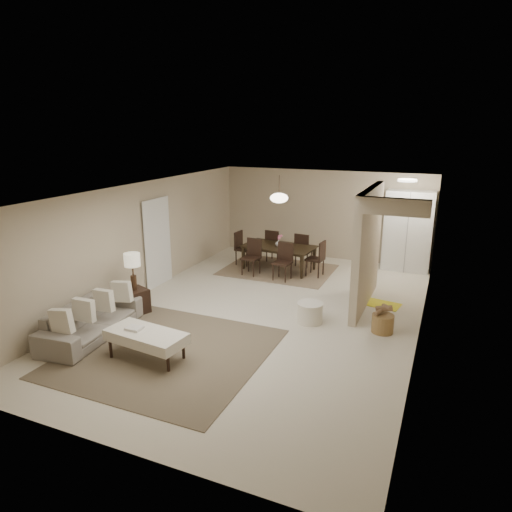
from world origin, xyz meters
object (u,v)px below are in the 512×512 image
at_px(sofa, 91,320).
at_px(side_table, 135,301).
at_px(wicker_basket, 383,324).
at_px(pantry_cabinet, 408,231).
at_px(dining_table, 278,258).
at_px(ottoman_bench, 146,337).
at_px(round_pouf, 310,313).

height_order(sofa, side_table, sofa).
height_order(sofa, wicker_basket, sofa).
relative_size(pantry_cabinet, dining_table, 1.13).
relative_size(pantry_cabinet, side_table, 4.18).
distance_m(ottoman_bench, side_table, 2.03).
relative_size(pantry_cabinet, sofa, 0.99).
bearing_deg(ottoman_bench, pantry_cabinet, 69.40).
height_order(pantry_cabinet, round_pouf, pantry_cabinet).
height_order(side_table, round_pouf, side_table).
relative_size(pantry_cabinet, wicker_basket, 5.22).
bearing_deg(pantry_cabinet, ottoman_bench, -116.81).
distance_m(pantry_cabinet, round_pouf, 4.54).
xyz_separation_m(ottoman_bench, round_pouf, (2.03, 2.44, -0.19)).
height_order(ottoman_bench, dining_table, dining_table).
xyz_separation_m(ottoman_bench, dining_table, (0.30, 5.33, -0.06)).
bearing_deg(dining_table, wicker_basket, -36.60).
xyz_separation_m(pantry_cabinet, dining_table, (-3.09, -1.36, -0.72)).
bearing_deg(round_pouf, wicker_basket, 4.19).
relative_size(wicker_basket, dining_table, 0.22).
height_order(sofa, dining_table, dining_table).
xyz_separation_m(ottoman_bench, wicker_basket, (3.40, 2.54, -0.21)).
relative_size(sofa, ottoman_bench, 1.52).
bearing_deg(pantry_cabinet, wicker_basket, -89.76).
bearing_deg(wicker_basket, side_table, -167.54).
height_order(side_table, wicker_basket, side_table).
bearing_deg(round_pouf, pantry_cabinet, 72.42).
distance_m(pantry_cabinet, sofa, 8.03).
bearing_deg(sofa, ottoman_bench, -107.84).
distance_m(ottoman_bench, round_pouf, 3.18).
xyz_separation_m(ottoman_bench, side_table, (-1.37, 1.49, -0.13)).
height_order(side_table, dining_table, dining_table).
relative_size(round_pouf, wicker_basket, 1.26).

